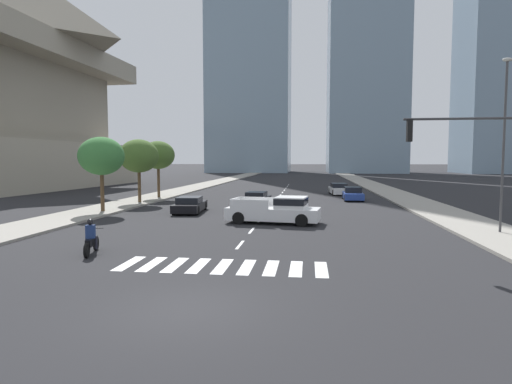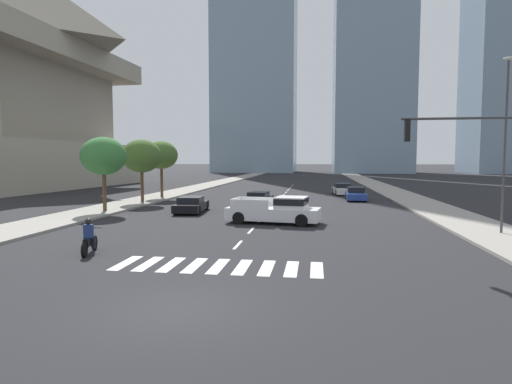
# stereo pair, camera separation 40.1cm
# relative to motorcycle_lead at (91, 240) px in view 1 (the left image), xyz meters

# --- Properties ---
(ground_plane) EXTENTS (800.00, 800.00, 0.00)m
(ground_plane) POSITION_rel_motorcycle_lead_xyz_m (5.84, -5.91, -0.58)
(ground_plane) COLOR #232326
(sidewalk_east) EXTENTS (4.00, 260.00, 0.15)m
(sidewalk_east) POSITION_rel_motorcycle_lead_xyz_m (18.62, 24.09, -0.51)
(sidewalk_east) COLOR gray
(sidewalk_east) RESTS_ON ground
(sidewalk_west) EXTENTS (4.00, 260.00, 0.15)m
(sidewalk_west) POSITION_rel_motorcycle_lead_xyz_m (-6.94, 24.09, -0.51)
(sidewalk_west) COLOR gray
(sidewalk_west) RESTS_ON ground
(crosswalk_near) EXTENTS (7.65, 2.27, 0.01)m
(crosswalk_near) POSITION_rel_motorcycle_lead_xyz_m (5.84, -1.36, -0.58)
(crosswalk_near) COLOR silver
(crosswalk_near) RESTS_ON ground
(lane_divider_center) EXTENTS (0.14, 50.00, 0.01)m
(lane_divider_center) POSITION_rel_motorcycle_lead_xyz_m (5.84, 26.64, -0.58)
(lane_divider_center) COLOR silver
(lane_divider_center) RESTS_ON ground
(motorcycle_lead) EXTENTS (0.84, 2.07, 1.49)m
(motorcycle_lead) POSITION_rel_motorcycle_lead_xyz_m (0.00, 0.00, 0.00)
(motorcycle_lead) COLOR black
(motorcycle_lead) RESTS_ON ground
(pickup_truck) EXTENTS (5.92, 2.83, 1.67)m
(pickup_truck) POSITION_rel_motorcycle_lead_xyz_m (7.07, 9.52, 0.23)
(pickup_truck) COLOR silver
(pickup_truck) RESTS_ON ground
(sedan_black_0) EXTENTS (2.16, 4.54, 1.20)m
(sedan_black_0) POSITION_rel_motorcycle_lead_xyz_m (4.56, 19.53, -0.02)
(sedan_black_0) COLOR black
(sedan_black_0) RESTS_ON ground
(sedan_blue_1) EXTENTS (1.91, 4.30, 1.28)m
(sedan_blue_1) POSITION_rel_motorcycle_lead_xyz_m (13.27, 25.62, 0.00)
(sedan_blue_1) COLOR navy
(sedan_blue_1) RESTS_ON ground
(sedan_white_2) EXTENTS (2.22, 4.84, 1.28)m
(sedan_white_2) POSITION_rel_motorcycle_lead_xyz_m (12.41, 32.34, 0.01)
(sedan_white_2) COLOR silver
(sedan_white_2) RESTS_ON ground
(sedan_black_3) EXTENTS (2.23, 4.80, 1.19)m
(sedan_black_3) POSITION_rel_motorcycle_lead_xyz_m (0.16, 14.20, -0.03)
(sedan_black_3) COLOR black
(sedan_black_3) RESTS_ON ground
(traffic_signal_near) EXTENTS (5.28, 0.28, 5.80)m
(traffic_signal_near) POSITION_rel_motorcycle_lead_xyz_m (15.83, 1.43, 3.59)
(traffic_signal_near) COLOR #333335
(traffic_signal_near) RESTS_ON sidewalk_east
(street_lamp_east) EXTENTS (0.50, 0.24, 8.94)m
(street_lamp_east) POSITION_rel_motorcycle_lead_xyz_m (18.92, 6.88, 4.65)
(street_lamp_east) COLOR #3F3F42
(street_lamp_east) RESTS_ON sidewalk_east
(street_tree_nearest) EXTENTS (3.29, 3.29, 5.46)m
(street_tree_nearest) POSITION_rel_motorcycle_lead_xyz_m (-6.14, 13.04, 3.61)
(street_tree_nearest) COLOR #4C3823
(street_tree_nearest) RESTS_ON sidewalk_west
(street_tree_second) EXTENTS (3.50, 3.50, 5.62)m
(street_tree_second) POSITION_rel_motorcycle_lead_xyz_m (-6.14, 19.95, 3.68)
(street_tree_second) COLOR #4C3823
(street_tree_second) RESTS_ON sidewalk_west
(street_tree_third) EXTENTS (3.32, 3.32, 5.68)m
(street_tree_third) POSITION_rel_motorcycle_lead_xyz_m (-6.14, 24.87, 3.81)
(street_tree_third) COLOR #4C3823
(street_tree_third) RESTS_ON sidewalk_west
(office_tower_right_skyline) EXTENTS (25.99, 21.02, 105.30)m
(office_tower_right_skyline) POSITION_rel_motorcycle_lead_xyz_m (67.18, 118.54, 47.16)
(office_tower_right_skyline) COLOR #7A93A8
(office_tower_right_skyline) RESTS_ON ground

